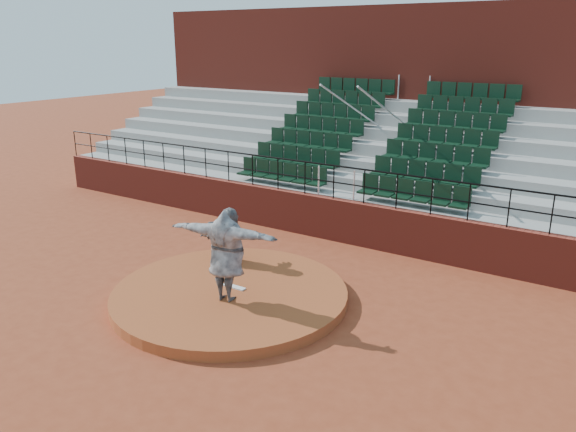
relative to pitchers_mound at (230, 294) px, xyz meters
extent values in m
plane|color=brown|center=(0.00, 0.00, -0.12)|extent=(90.00, 90.00, 0.00)
cylinder|color=#A44B24|center=(0.00, 0.00, 0.00)|extent=(5.50, 5.50, 0.25)
cube|color=white|center=(0.00, 0.15, 0.14)|extent=(0.60, 0.15, 0.03)
cube|color=maroon|center=(0.00, 5.00, 0.53)|extent=(24.00, 0.30, 1.30)
cylinder|color=black|center=(0.00, 5.00, 2.17)|extent=(24.00, 0.05, 0.05)
cylinder|color=black|center=(0.00, 5.00, 1.68)|extent=(24.00, 0.04, 0.04)
cylinder|color=black|center=(-12.00, 5.00, 1.67)|extent=(0.04, 0.04, 1.00)
cylinder|color=black|center=(-11.00, 5.00, 1.67)|extent=(0.04, 0.04, 1.00)
cylinder|color=black|center=(-10.00, 5.00, 1.67)|extent=(0.04, 0.04, 1.00)
cylinder|color=black|center=(-9.00, 5.00, 1.67)|extent=(0.04, 0.04, 1.00)
cylinder|color=black|center=(-8.00, 5.00, 1.67)|extent=(0.04, 0.04, 1.00)
cylinder|color=black|center=(-7.00, 5.00, 1.67)|extent=(0.04, 0.04, 1.00)
cylinder|color=black|center=(-6.00, 5.00, 1.67)|extent=(0.04, 0.04, 1.00)
cylinder|color=black|center=(-5.00, 5.00, 1.67)|extent=(0.04, 0.04, 1.00)
cylinder|color=black|center=(-4.00, 5.00, 1.67)|extent=(0.04, 0.04, 1.00)
cylinder|color=black|center=(-3.00, 5.00, 1.67)|extent=(0.04, 0.04, 1.00)
cylinder|color=black|center=(-2.00, 5.00, 1.67)|extent=(0.04, 0.04, 1.00)
cylinder|color=black|center=(-1.00, 5.00, 1.67)|extent=(0.04, 0.04, 1.00)
cylinder|color=black|center=(0.00, 5.00, 1.67)|extent=(0.04, 0.04, 1.00)
cylinder|color=black|center=(1.00, 5.00, 1.67)|extent=(0.04, 0.04, 1.00)
cylinder|color=black|center=(2.00, 5.00, 1.67)|extent=(0.04, 0.04, 1.00)
cylinder|color=black|center=(3.00, 5.00, 1.67)|extent=(0.04, 0.04, 1.00)
cylinder|color=black|center=(4.00, 5.00, 1.67)|extent=(0.04, 0.04, 1.00)
cylinder|color=black|center=(5.00, 5.00, 1.67)|extent=(0.04, 0.04, 1.00)
cylinder|color=black|center=(6.00, 5.00, 1.67)|extent=(0.04, 0.04, 1.00)
cube|color=#9A9A95|center=(0.00, 5.58, 0.53)|extent=(24.00, 0.85, 1.30)
cube|color=black|center=(-2.25, 5.59, 1.54)|extent=(3.30, 0.48, 0.72)
cube|color=black|center=(2.25, 5.59, 1.54)|extent=(3.30, 0.48, 0.72)
cube|color=#9A9A95|center=(0.00, 6.43, 0.73)|extent=(24.00, 0.85, 1.70)
cube|color=black|center=(-2.25, 6.44, 1.94)|extent=(3.30, 0.48, 0.72)
cube|color=black|center=(2.25, 6.44, 1.94)|extent=(3.30, 0.48, 0.72)
cube|color=#9A9A95|center=(0.00, 7.28, 0.93)|extent=(24.00, 0.85, 2.10)
cube|color=black|center=(-2.25, 7.29, 2.33)|extent=(3.30, 0.48, 0.72)
cube|color=black|center=(2.25, 7.29, 2.33)|extent=(3.30, 0.48, 0.72)
cube|color=#9A9A95|center=(0.00, 8.12, 1.12)|extent=(24.00, 0.85, 2.50)
cube|color=black|center=(-2.25, 8.13, 2.73)|extent=(3.30, 0.48, 0.72)
cube|color=black|center=(2.25, 8.13, 2.73)|extent=(3.30, 0.48, 0.72)
cube|color=#9A9A95|center=(0.00, 8.97, 1.33)|extent=(24.00, 0.85, 2.90)
cube|color=black|center=(-2.25, 8.98, 3.14)|extent=(3.30, 0.48, 0.72)
cube|color=black|center=(2.25, 8.98, 3.14)|extent=(3.30, 0.48, 0.72)
cube|color=#9A9A95|center=(0.00, 9.82, 1.52)|extent=(24.00, 0.85, 3.30)
cube|color=black|center=(-2.25, 9.83, 3.53)|extent=(3.30, 0.48, 0.72)
cube|color=black|center=(2.25, 9.83, 3.53)|extent=(3.30, 0.48, 0.72)
cube|color=#9A9A95|center=(0.00, 10.68, 1.73)|extent=(24.00, 0.85, 3.70)
cube|color=black|center=(-2.25, 10.69, 3.94)|extent=(3.30, 0.48, 0.72)
cube|color=black|center=(2.25, 10.69, 3.94)|extent=(3.30, 0.48, 0.72)
cylinder|color=silver|center=(-0.60, 8.12, 3.28)|extent=(0.06, 5.97, 2.46)
cylinder|color=silver|center=(0.60, 8.12, 3.28)|extent=(0.06, 5.97, 2.46)
cube|color=maroon|center=(0.00, 12.60, 3.43)|extent=(24.00, 3.00, 7.10)
imported|color=black|center=(0.27, -0.42, 1.17)|extent=(2.66, 1.12, 2.10)
imported|color=black|center=(-1.14, 1.47, 0.73)|extent=(1.56, 1.36, 1.70)
camera|label=1|loc=(7.68, -9.34, 5.71)|focal=35.00mm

